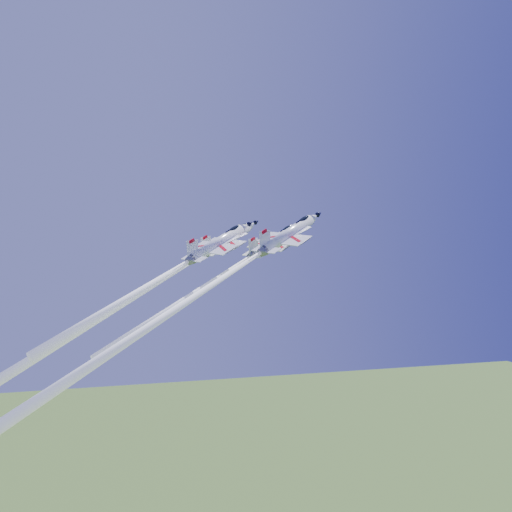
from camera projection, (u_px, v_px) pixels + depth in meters
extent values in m
cylinder|color=white|center=(273.00, 241.00, 112.44)|extent=(6.50, 5.61, 11.53)
cone|color=white|center=(296.00, 227.00, 116.50)|extent=(3.15, 2.97, 2.90)
cone|color=black|center=(301.00, 223.00, 117.45)|extent=(1.59, 1.50, 1.46)
cone|color=slate|center=(251.00, 256.00, 108.69)|extent=(2.77, 2.67, 1.94)
ellipsoid|color=black|center=(287.00, 229.00, 114.81)|extent=(3.14, 2.35, 2.17)
cube|color=black|center=(282.00, 231.00, 113.86)|extent=(1.06, 0.67, 0.75)
cube|color=white|center=(270.00, 245.00, 111.84)|extent=(7.65, 9.95, 2.54)
cube|color=white|center=(277.00, 237.00, 114.71)|extent=(3.18, 2.40, 1.56)
cube|color=white|center=(286.00, 238.00, 112.94)|extent=(3.18, 2.40, 1.56)
cube|color=white|center=(255.00, 254.00, 109.27)|extent=(4.07, 5.41, 1.34)
cube|color=white|center=(253.00, 246.00, 108.83)|extent=(2.99, 1.87, 3.68)
cube|color=red|center=(253.00, 239.00, 108.50)|extent=(1.22, 0.77, 1.01)
cube|color=black|center=(275.00, 246.00, 112.78)|extent=(8.23, 4.42, 4.43)
sphere|color=white|center=(250.00, 257.00, 108.54)|extent=(1.09, 1.03, 0.94)
cone|color=white|center=(181.00, 303.00, 98.27)|extent=(14.68, 12.03, 32.87)
cylinder|color=white|center=(227.00, 240.00, 115.92)|extent=(6.72, 5.80, 11.92)
cone|color=white|center=(251.00, 225.00, 120.13)|extent=(3.25, 3.07, 3.00)
cone|color=black|center=(257.00, 222.00, 121.10)|extent=(1.64, 1.55, 1.51)
cone|color=slate|center=(204.00, 254.00, 112.05)|extent=(2.86, 2.76, 2.00)
ellipsoid|color=black|center=(242.00, 227.00, 118.38)|extent=(3.24, 2.43, 2.24)
cube|color=black|center=(237.00, 229.00, 117.39)|extent=(1.09, 0.69, 0.77)
cube|color=white|center=(224.00, 243.00, 115.31)|extent=(7.91, 10.28, 2.63)
cube|color=white|center=(232.00, 235.00, 118.27)|extent=(3.29, 2.48, 1.61)
cube|color=white|center=(240.00, 236.00, 116.45)|extent=(3.29, 2.48, 1.61)
cube|color=white|center=(207.00, 253.00, 112.65)|extent=(4.21, 5.59, 1.38)
cube|color=white|center=(206.00, 244.00, 112.20)|extent=(3.09, 1.93, 3.80)
cube|color=red|center=(205.00, 237.00, 111.86)|extent=(1.26, 0.80, 1.05)
cube|color=black|center=(229.00, 244.00, 116.28)|extent=(8.50, 4.57, 4.58)
sphere|color=white|center=(203.00, 255.00, 111.90)|extent=(1.13, 1.07, 0.98)
cone|color=white|center=(106.00, 315.00, 98.51)|extent=(18.49, 15.05, 42.51)
cylinder|color=white|center=(288.00, 234.00, 106.84)|extent=(7.26, 6.27, 12.89)
cone|color=white|center=(314.00, 217.00, 111.38)|extent=(3.52, 3.32, 3.24)
cone|color=black|center=(319.00, 214.00, 112.44)|extent=(1.77, 1.67, 1.63)
cone|color=slate|center=(262.00, 252.00, 102.65)|extent=(3.10, 2.99, 2.16)
ellipsoid|color=black|center=(304.00, 220.00, 109.49)|extent=(3.50, 2.63, 2.42)
cube|color=black|center=(298.00, 222.00, 108.43)|extent=(1.18, 0.74, 0.84)
cube|color=white|center=(284.00, 239.00, 106.18)|extent=(8.55, 11.12, 2.84)
cube|color=white|center=(292.00, 229.00, 109.38)|extent=(3.55, 2.68, 1.75)
cube|color=white|center=(302.00, 230.00, 107.41)|extent=(3.55, 2.68, 1.75)
cube|color=white|center=(266.00, 250.00, 103.30)|extent=(4.55, 6.05, 1.50)
cube|color=white|center=(265.00, 240.00, 102.81)|extent=(3.35, 2.09, 4.11)
cube|color=red|center=(264.00, 232.00, 102.44)|extent=(1.37, 0.86, 1.13)
cube|color=black|center=(289.00, 239.00, 107.22)|extent=(9.19, 4.94, 4.95)
sphere|color=white|center=(261.00, 252.00, 102.49)|extent=(1.22, 1.16, 1.06)
cone|color=white|center=(141.00, 332.00, 86.55)|extent=(21.73, 17.64, 50.43)
cylinder|color=white|center=(217.00, 244.00, 106.96)|extent=(6.95, 6.00, 12.33)
cone|color=white|center=(245.00, 227.00, 111.30)|extent=(3.37, 3.18, 3.11)
cone|color=black|center=(251.00, 223.00, 112.31)|extent=(1.70, 1.60, 1.56)
cone|color=slate|center=(190.00, 260.00, 102.95)|extent=(2.96, 2.86, 2.07)
ellipsoid|color=black|center=(234.00, 229.00, 109.49)|extent=(3.35, 2.51, 2.32)
cube|color=black|center=(228.00, 231.00, 108.48)|extent=(1.13, 0.71, 0.80)
cube|color=white|center=(213.00, 248.00, 106.32)|extent=(8.18, 10.64, 2.72)
cube|color=white|center=(222.00, 238.00, 109.39)|extent=(3.40, 2.56, 1.67)
cube|color=white|center=(231.00, 240.00, 107.50)|extent=(3.40, 2.56, 1.67)
cube|color=white|center=(194.00, 258.00, 103.57)|extent=(4.35, 5.79, 1.43)
cube|color=white|center=(193.00, 249.00, 103.10)|extent=(3.20, 2.00, 3.93)
cube|color=red|center=(192.00, 241.00, 102.74)|extent=(1.31, 0.83, 1.08)
cube|color=black|center=(219.00, 248.00, 107.32)|extent=(8.80, 4.73, 4.74)
sphere|color=white|center=(189.00, 261.00, 102.79)|extent=(1.17, 1.11, 1.01)
cone|color=white|center=(118.00, 304.00, 93.62)|extent=(13.53, 11.16, 29.56)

